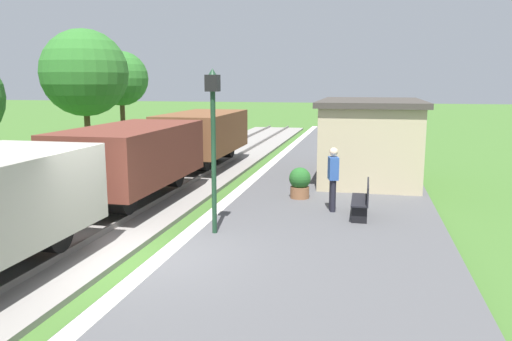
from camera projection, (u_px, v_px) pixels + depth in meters
The scene contains 14 objects.
ground_plane at pixel (144, 266), 10.19m from camera, with size 160.00×160.00×0.00m, color #3D6628.
platform_slab at pixel (302, 273), 9.49m from camera, with size 6.00×60.00×0.25m, color #4C4C4F.
platform_edge_stripe at pixel (162, 256), 10.06m from camera, with size 0.36×60.00×0.01m, color silver.
track_ballast at pixel (38, 255), 10.68m from camera, with size 3.80×60.00×0.12m, color gray.
rail_near at pixel (68, 251), 10.51m from camera, with size 0.07×60.00×0.14m, color slate.
rail_far at pixel (8, 247), 10.81m from camera, with size 0.07×60.00×0.14m, color slate.
freight_train at pixel (132, 160), 14.84m from camera, with size 2.50×19.40×2.12m.
station_hut at pixel (370, 139), 18.01m from camera, with size 3.50×5.80×2.78m.
bench_near_hut at pixel (363, 199), 12.86m from camera, with size 0.42×1.50×0.91m.
person_waiting at pixel (333, 177), 13.39m from camera, with size 0.32×0.43×1.71m.
potted_planter at pixel (300, 182), 14.99m from camera, with size 0.64×0.64×0.92m.
lamp_post_near at pixel (213, 121), 11.16m from camera, with size 0.28×0.28×3.70m.
tree_trackside_far at pixel (84, 73), 23.63m from camera, with size 4.04×4.04×6.08m.
tree_field_left at pixel (121, 79), 28.92m from camera, with size 3.09×3.09×5.37m.
Camera 1 is at (4.27, -8.99, 3.67)m, focal length 35.58 mm.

